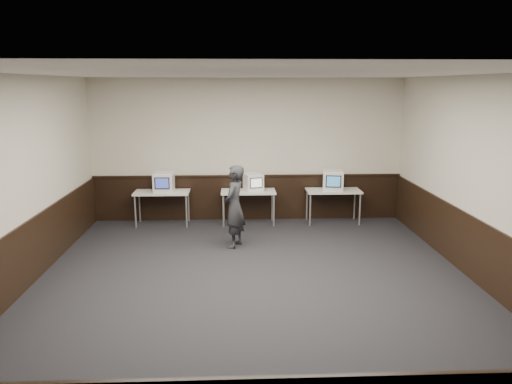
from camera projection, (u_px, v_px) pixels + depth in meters
floor at (255, 287)px, 7.66m from camera, size 8.00×8.00×0.00m
ceiling at (255, 73)px, 6.99m from camera, size 8.00×8.00×0.00m
back_wall at (248, 150)px, 11.23m from camera, size 7.00×0.00×7.00m
front_wall at (279, 300)px, 3.42m from camera, size 7.00×0.00×7.00m
left_wall at (12, 187)px, 7.18m from camera, size 0.00×8.00×8.00m
right_wall at (488, 183)px, 7.47m from camera, size 0.00×8.00×8.00m
wainscot_back at (248, 198)px, 11.44m from camera, size 6.98×0.04×1.00m
wainscot_left at (21, 259)px, 7.41m from camera, size 0.04×7.98×1.00m
wainscot_right at (480, 253)px, 7.70m from camera, size 0.04×7.98×1.00m
wainscot_rail at (248, 176)px, 11.32m from camera, size 6.98×0.06×0.04m
desk_left at (162, 195)px, 10.96m from camera, size 1.20×0.60×0.75m
desk_center at (248, 194)px, 11.04m from camera, size 1.20×0.60×0.75m
desk_right at (333, 193)px, 11.12m from camera, size 1.20×0.60×0.75m
emac_left at (164, 182)px, 10.86m from camera, size 0.44×0.47×0.43m
emac_center at (253, 182)px, 11.01m from camera, size 0.47×0.48×0.37m
emac_right at (333, 180)px, 11.02m from camera, size 0.51×0.53×0.44m
person at (234, 207)px, 9.42m from camera, size 0.56×0.67×1.58m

